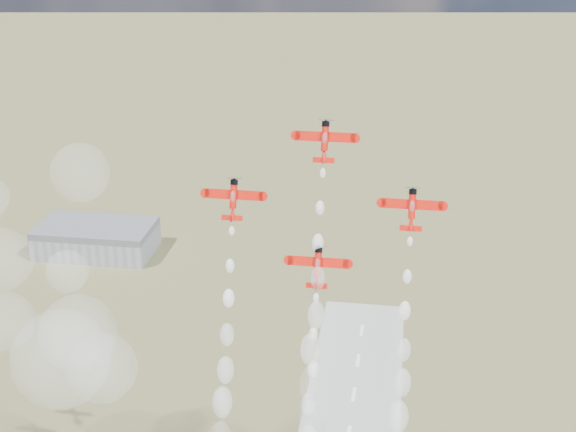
% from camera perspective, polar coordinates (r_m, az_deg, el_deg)
% --- Properties ---
extents(hangar, '(50.00, 28.00, 13.00)m').
position_cam_1_polar(hangar, '(361.93, -13.47, -1.57)').
color(hangar, gray).
rests_on(hangar, ground).
extents(plane_lead, '(10.71, 4.94, 7.28)m').
position_cam_1_polar(plane_lead, '(143.35, 2.63, 5.37)').
color(plane_lead, red).
rests_on(plane_lead, ground).
extents(plane_left, '(10.71, 4.94, 7.28)m').
position_cam_1_polar(plane_left, '(145.29, -3.92, 1.24)').
color(plane_left, red).
rests_on(plane_left, ground).
extents(plane_right, '(10.71, 4.94, 7.28)m').
position_cam_1_polar(plane_right, '(142.21, 8.80, 0.52)').
color(plane_right, red).
rests_on(plane_right, ground).
extents(plane_slot, '(10.71, 4.94, 7.28)m').
position_cam_1_polar(plane_slot, '(143.25, 2.12, -3.59)').
color(plane_slot, red).
rests_on(plane_slot, ground).
extents(smoke_trail_lead, '(5.22, 22.53, 49.55)m').
position_cam_1_polar(smoke_trail_lead, '(146.58, 1.66, -12.76)').
color(smoke_trail_lead, white).
rests_on(smoke_trail_lead, plane_lead).
extents(drifted_smoke_cloud, '(64.49, 40.31, 54.64)m').
position_cam_1_polar(drifted_smoke_cloud, '(192.69, -19.61, -4.68)').
color(drifted_smoke_cloud, white).
rests_on(drifted_smoke_cloud, ground).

